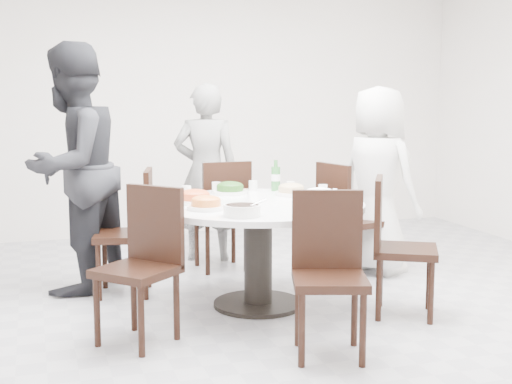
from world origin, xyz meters
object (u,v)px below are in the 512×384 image
object	(u,v)px
chair_n	(221,215)
soup_bowl	(242,210)
chair_sw	(136,267)
rice_bowl	(319,202)
dining_table	(258,255)
chair_se	(406,247)
chair_nw	(124,232)
diner_middle	(206,173)
chair_ne	(351,220)
diner_left	(72,169)
chair_s	(330,276)
diner_right	(378,180)
beverage_bottle	(276,175)

from	to	relation	value
chair_n	soup_bowl	bearing A→B (deg)	77.43
chair_sw	rice_bowl	world-z (taller)	chair_sw
chair_sw	dining_table	bearing A→B (deg)	76.29
rice_bowl	chair_se	bearing A→B (deg)	-5.95
chair_n	chair_sw	world-z (taller)	same
chair_nw	diner_middle	xyz separation A→B (m)	(0.86, 0.91, 0.33)
chair_n	chair_se	world-z (taller)	same
chair_ne	chair_se	world-z (taller)	same
chair_n	rice_bowl	size ratio (longest dim) A/B	3.62
diner_middle	diner_left	bearing A→B (deg)	48.01
chair_s	rice_bowl	world-z (taller)	chair_s
diner_right	rice_bowl	world-z (taller)	diner_right
chair_ne	chair_sw	distance (m)	2.21
chair_nw	diner_middle	size ratio (longest dim) A/B	0.59
chair_sw	chair_n	bearing A→B (deg)	107.53
chair_ne	soup_bowl	distance (m)	1.68
chair_sw	beverage_bottle	xyz separation A→B (m)	(1.25, 1.05, 0.40)
chair_n	chair_sw	bearing A→B (deg)	57.15
chair_n	chair_se	distance (m)	1.86
chair_ne	chair_sw	world-z (taller)	same
dining_table	chair_n	world-z (taller)	chair_n
chair_ne	rice_bowl	size ratio (longest dim) A/B	3.62
diner_left	rice_bowl	distance (m)	1.96
beverage_bottle	dining_table	bearing A→B (deg)	-120.42
chair_n	chair_s	distance (m)	2.20
chair_n	chair_s	size ratio (longest dim) A/B	1.00
chair_nw	diner_left	distance (m)	0.63
chair_ne	chair_sw	bearing A→B (deg)	105.71
chair_ne	beverage_bottle	xyz separation A→B (m)	(-0.67, -0.04, 0.40)
chair_nw	diner_right	bearing A→B (deg)	103.85
chair_n	diner_left	world-z (taller)	diner_left
chair_nw	chair_s	size ratio (longest dim) A/B	1.00
chair_s	soup_bowl	bearing A→B (deg)	139.36
dining_table	chair_ne	size ratio (longest dim) A/B	1.58
chair_s	rice_bowl	bearing A→B (deg)	90.63
chair_se	rice_bowl	xyz separation A→B (m)	(-0.61, 0.06, 0.33)
rice_bowl	soup_bowl	xyz separation A→B (m)	(-0.54, -0.05, -0.02)
chair_sw	soup_bowl	size ratio (longest dim) A/B	4.03
chair_n	chair_nw	bearing A→B (deg)	28.20
chair_n	soup_bowl	xyz separation A→B (m)	(-0.29, -1.62, 0.31)
chair_sw	diner_left	world-z (taller)	diner_left
chair_n	chair_nw	distance (m)	1.04
chair_s	beverage_bottle	bearing A→B (deg)	99.48
chair_s	soup_bowl	size ratio (longest dim) A/B	4.03
chair_s	diner_right	xyz separation A→B (m)	(1.17, 1.70, 0.31)
rice_bowl	beverage_bottle	bearing A→B (deg)	87.83
chair_s	chair_sw	bearing A→B (deg)	169.27
chair_s	diner_right	world-z (taller)	diner_right
chair_ne	chair_se	bearing A→B (deg)	161.08
chair_n	diner_left	distance (m)	1.37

